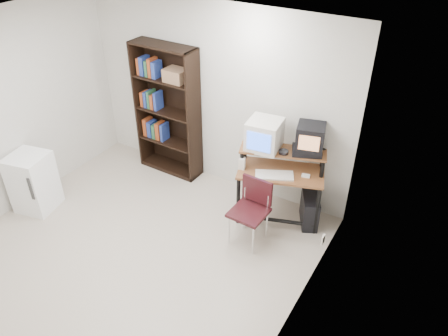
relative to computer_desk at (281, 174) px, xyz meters
The scene contains 18 objects.
floor 2.13m from the computer_desk, 126.76° to the right, with size 4.00×4.00×0.01m, color #BDAF9D.
ceiling 2.79m from the computer_desk, 126.76° to the right, with size 4.00×4.00×0.01m, color white.
back_wall 1.41m from the computer_desk, 162.41° to the left, with size 4.00×0.01×2.60m, color beige.
right_wall 1.91m from the computer_desk, 63.90° to the right, with size 0.01×4.00×2.60m, color beige.
computer_desk is the anchor object (origin of this frame).
crt_monitor 0.56m from the computer_desk, behind, with size 0.44×0.45×0.38m.
vcr 0.45m from the computer_desk, 33.63° to the left, with size 0.36×0.26×0.08m, color black.
crt_tv 0.62m from the computer_desk, 34.81° to the left, with size 0.40×0.40×0.31m.
cd_spindle 0.32m from the computer_desk, 54.00° to the left, with size 0.12×0.12×0.05m, color #26262B.
keyboard 0.17m from the computer_desk, 97.60° to the right, with size 0.47×0.21×0.04m, color silver.
mousepad 0.32m from the computer_desk, ahead, with size 0.22×0.18×0.01m, color black.
mouse 0.33m from the computer_desk, ahead, with size 0.10×0.06×0.03m, color white.
desk_speaker 0.51m from the computer_desk, 154.17° to the right, with size 0.08×0.07×0.17m, color silver.
pc_tower 0.62m from the computer_desk, 12.06° to the left, with size 0.20×0.45×0.42m, color black.
school_chair 0.60m from the computer_desk, 101.14° to the right, with size 0.44×0.44×0.84m.
bookshelf 1.97m from the computer_desk, behind, with size 0.99×0.35×1.97m.
mini_fridge 3.30m from the computer_desk, 152.84° to the right, with size 0.57×0.57×0.82m.
wall_outlet 0.98m from the computer_desk, 30.91° to the right, with size 0.02×0.08×0.12m, color beige.
Camera 1 is at (2.93, -2.69, 3.79)m, focal length 35.00 mm.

